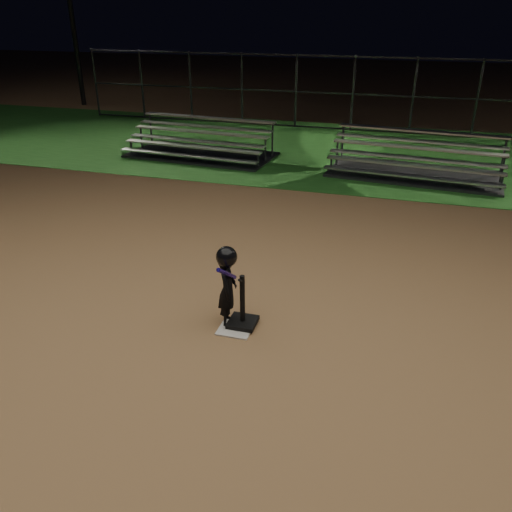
% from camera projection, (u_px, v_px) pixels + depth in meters
% --- Properties ---
extents(ground, '(80.00, 80.00, 0.00)m').
position_uv_depth(ground, '(236.00, 329.00, 7.14)').
color(ground, '#986E45').
rests_on(ground, ground).
extents(grass_strip, '(60.00, 8.00, 0.01)m').
position_uv_depth(grass_strip, '(338.00, 151.00, 15.79)').
color(grass_strip, '#1D511A').
rests_on(grass_strip, ground).
extents(home_plate, '(0.45, 0.45, 0.02)m').
position_uv_depth(home_plate, '(236.00, 328.00, 7.14)').
color(home_plate, beige).
rests_on(home_plate, ground).
extents(batting_tee, '(0.38, 0.38, 0.75)m').
position_uv_depth(batting_tee, '(243.00, 315.00, 7.16)').
color(batting_tee, black).
rests_on(batting_tee, home_plate).
extents(child_batter, '(0.40, 0.64, 1.17)m').
position_uv_depth(child_batter, '(227.00, 284.00, 7.01)').
color(child_batter, black).
rests_on(child_batter, ground).
extents(bleacher_left, '(4.34, 2.39, 1.02)m').
position_uv_depth(bleacher_left, '(200.00, 149.00, 15.17)').
color(bleacher_left, '#B8B8BD').
rests_on(bleacher_left, ground).
extents(bleacher_right, '(4.49, 2.53, 1.05)m').
position_uv_depth(bleacher_right, '(414.00, 168.00, 13.44)').
color(bleacher_right, silver).
rests_on(bleacher_right, ground).
extents(backstop_fence, '(20.08, 0.08, 2.50)m').
position_uv_depth(backstop_fence, '(353.00, 94.00, 17.84)').
color(backstop_fence, '#38383D').
rests_on(backstop_fence, ground).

